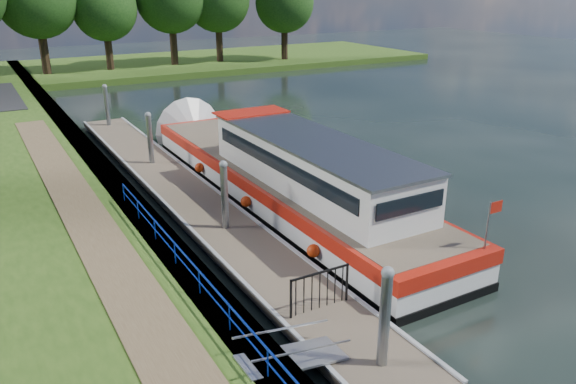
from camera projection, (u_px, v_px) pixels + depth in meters
ground at (368, 365)px, 13.73m from camera, size 160.00×160.00×0.00m
bank_edge at (112, 187)px, 24.59m from camera, size 1.10×90.00×0.78m
far_bank at (165, 65)px, 61.45m from camera, size 60.00×18.00×0.60m
footpath at (105, 249)px, 17.90m from camera, size 1.60×40.00×0.05m
blue_fence at (213, 292)px, 14.43m from camera, size 0.04×18.04×0.72m
pontoon at (184, 195)px, 24.23m from camera, size 2.50×30.00×0.56m
mooring_piles at (182, 171)px, 23.84m from camera, size 0.30×27.30×3.55m
gangway at (292, 357)px, 13.06m from camera, size 2.58×1.00×0.92m
gate_panel at (320, 285)px, 15.12m from camera, size 1.85×0.05×1.15m
barge at (276, 173)px, 24.18m from camera, size 4.36×21.15×4.78m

